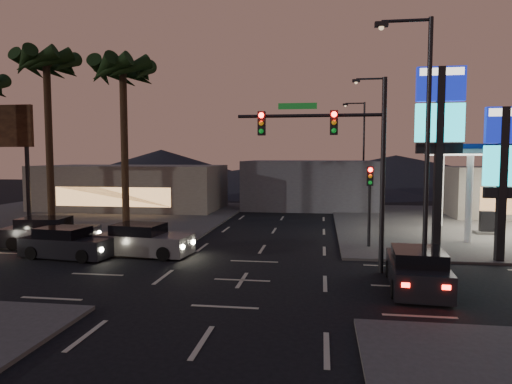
% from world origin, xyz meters
% --- Properties ---
extents(ground, '(140.00, 140.00, 0.00)m').
position_xyz_m(ground, '(0.00, 0.00, 0.00)').
color(ground, black).
rests_on(ground, ground).
extents(corner_lot_ne, '(24.00, 24.00, 0.12)m').
position_xyz_m(corner_lot_ne, '(16.00, 16.00, 0.06)').
color(corner_lot_ne, '#47443F').
rests_on(corner_lot_ne, ground).
extents(corner_lot_nw, '(24.00, 24.00, 0.12)m').
position_xyz_m(corner_lot_nw, '(-16.00, 16.00, 0.06)').
color(corner_lot_nw, '#47443F').
rests_on(corner_lot_nw, ground).
extents(pylon_sign_tall, '(2.20, 0.35, 9.00)m').
position_xyz_m(pylon_sign_tall, '(8.50, 5.50, 6.39)').
color(pylon_sign_tall, black).
rests_on(pylon_sign_tall, ground).
extents(pylon_sign_short, '(1.60, 0.35, 7.00)m').
position_xyz_m(pylon_sign_short, '(11.00, 4.50, 4.66)').
color(pylon_sign_short, black).
rests_on(pylon_sign_short, ground).
extents(traffic_signal_mast, '(6.10, 0.39, 8.00)m').
position_xyz_m(traffic_signal_mast, '(3.76, 1.99, 5.23)').
color(traffic_signal_mast, black).
rests_on(traffic_signal_mast, ground).
extents(pedestal_signal, '(0.32, 0.39, 4.30)m').
position_xyz_m(pedestal_signal, '(5.50, 6.98, 2.92)').
color(pedestal_signal, black).
rests_on(pedestal_signal, ground).
extents(streetlight_near, '(2.14, 0.25, 10.00)m').
position_xyz_m(streetlight_near, '(6.79, 1.00, 5.72)').
color(streetlight_near, black).
rests_on(streetlight_near, ground).
extents(streetlight_mid, '(2.14, 0.25, 10.00)m').
position_xyz_m(streetlight_mid, '(6.79, 14.00, 5.72)').
color(streetlight_mid, black).
rests_on(streetlight_mid, ground).
extents(streetlight_far, '(2.14, 0.25, 10.00)m').
position_xyz_m(streetlight_far, '(6.79, 28.00, 5.72)').
color(streetlight_far, black).
rests_on(streetlight_far, ground).
extents(palm_a, '(4.41, 4.41, 10.86)m').
position_xyz_m(palm_a, '(-9.00, 9.50, 9.43)').
color(palm_a, black).
rests_on(palm_a, ground).
extents(palm_b, '(4.41, 4.41, 11.46)m').
position_xyz_m(palm_b, '(-14.00, 9.50, 9.97)').
color(palm_b, black).
rests_on(palm_b, ground).
extents(building_far_west, '(16.00, 8.00, 4.00)m').
position_xyz_m(building_far_west, '(-14.00, 22.00, 2.00)').
color(building_far_west, '#726B5B').
rests_on(building_far_west, ground).
extents(building_far_mid, '(12.00, 9.00, 4.40)m').
position_xyz_m(building_far_mid, '(2.00, 26.00, 2.20)').
color(building_far_mid, '#4C4C51').
rests_on(building_far_mid, ground).
extents(hill_left, '(40.00, 40.00, 6.00)m').
position_xyz_m(hill_left, '(-25.00, 60.00, 3.00)').
color(hill_left, black).
rests_on(hill_left, ground).
extents(hill_right, '(50.00, 50.00, 5.00)m').
position_xyz_m(hill_right, '(15.00, 60.00, 2.50)').
color(hill_right, black).
rests_on(hill_right, ground).
extents(hill_center, '(60.00, 60.00, 4.00)m').
position_xyz_m(hill_center, '(0.00, 60.00, 2.00)').
color(hill_center, black).
rests_on(hill_center, ground).
extents(car_lane_a_front, '(4.59, 2.33, 1.45)m').
position_xyz_m(car_lane_a_front, '(-8.95, 2.80, 0.67)').
color(car_lane_a_front, black).
rests_on(car_lane_a_front, ground).
extents(car_lane_b_front, '(4.84, 2.44, 1.53)m').
position_xyz_m(car_lane_b_front, '(-5.57, 3.81, 0.71)').
color(car_lane_b_front, '#5E5D60').
rests_on(car_lane_b_front, ground).
extents(car_lane_b_mid, '(5.01, 2.48, 1.58)m').
position_xyz_m(car_lane_b_mid, '(-11.30, 4.99, 0.74)').
color(car_lane_b_mid, black).
rests_on(car_lane_b_mid, ground).
extents(suv_station, '(2.23, 4.64, 1.50)m').
position_xyz_m(suv_station, '(6.49, -0.22, 0.70)').
color(suv_station, black).
rests_on(suv_station, ground).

